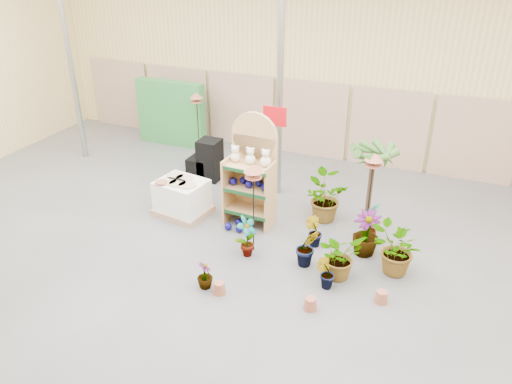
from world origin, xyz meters
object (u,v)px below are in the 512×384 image
at_px(bird_table_front, 253,171).
at_px(potted_plant_2, 340,256).
at_px(display_shelf, 253,174).
at_px(pallet_stack, 182,197).

distance_m(bird_table_front, potted_plant_2, 2.06).
relative_size(bird_table_front, potted_plant_2, 2.09).
height_order(display_shelf, bird_table_front, display_shelf).
relative_size(display_shelf, bird_table_front, 1.31).
bearing_deg(potted_plant_2, display_shelf, 150.24).
bearing_deg(bird_table_front, potted_plant_2, -5.90).
height_order(display_shelf, potted_plant_2, display_shelf).
distance_m(pallet_stack, potted_plant_2, 3.70).
distance_m(display_shelf, pallet_stack, 1.64).
bearing_deg(pallet_stack, potted_plant_2, -5.14).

